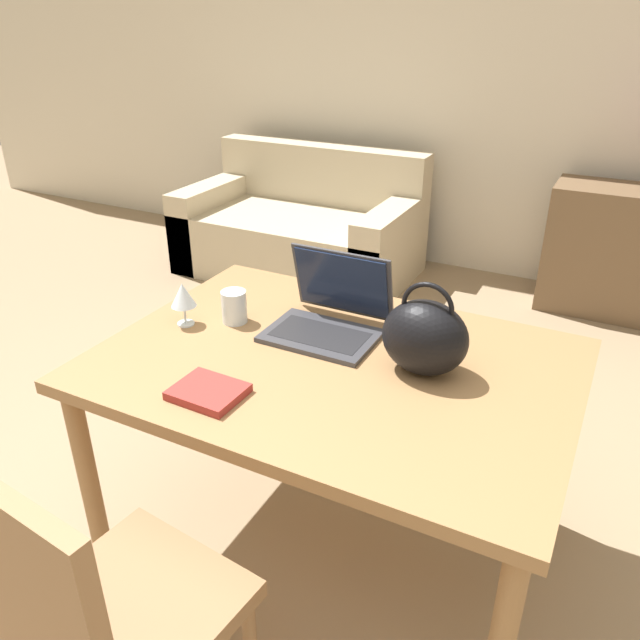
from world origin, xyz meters
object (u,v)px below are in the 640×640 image
object	(u,v)px
laptop	(331,310)
couch	(302,231)
drinking_glass	(234,307)
wine_glass	(183,296)
handbag	(425,337)
chair	(99,612)

from	to	relation	value
laptop	couch	bearing A→B (deg)	121.25
couch	drinking_glass	bearing A→B (deg)	-66.59
drinking_glass	wine_glass	xyz separation A→B (m)	(-0.13, -0.09, 0.05)
couch	wine_glass	size ratio (longest dim) A/B	10.70
couch	laptop	world-z (taller)	laptop
handbag	laptop	bearing A→B (deg)	161.54
chair	drinking_glass	bearing A→B (deg)	112.02
couch	laptop	xyz separation A→B (m)	(1.22, -2.01, 0.53)
laptop	wine_glass	xyz separation A→B (m)	(-0.44, -0.19, 0.04)
chair	drinking_glass	size ratio (longest dim) A/B	8.62
drinking_glass	handbag	bearing A→B (deg)	-1.47
couch	chair	bearing A→B (deg)	-68.87
chair	wine_glass	bearing A→B (deg)	121.57
couch	laptop	bearing A→B (deg)	-58.75
drinking_glass	wine_glass	size ratio (longest dim) A/B	0.75
couch	wine_glass	xyz separation A→B (m)	(0.78, -2.21, 0.57)
laptop	drinking_glass	size ratio (longest dim) A/B	3.18
wine_glass	handbag	distance (m)	0.79
drinking_glass	wine_glass	world-z (taller)	wine_glass
drinking_glass	wine_glass	distance (m)	0.17
couch	wine_glass	distance (m)	2.41
wine_glass	drinking_glass	bearing A→B (deg)	34.85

